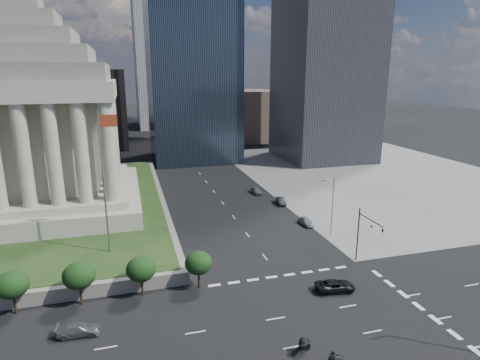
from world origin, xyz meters
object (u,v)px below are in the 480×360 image
object	(u,v)px
war_memorial	(34,103)
flagpole	(104,175)
suv_grey	(78,330)
traffic_signal_ne	(366,231)
parked_sedan_mid	(281,201)
motorcycle_trail	(301,345)
parked_sedan_far	(256,190)
street_lamp_north	(332,203)
pickup_truck	(335,286)
parked_sedan_near	(306,221)

from	to	relation	value
war_memorial	flagpole	xyz separation A→B (m)	(12.17, -24.00, -8.29)
suv_grey	traffic_signal_ne	bearing A→B (deg)	-77.17
parked_sedan_mid	motorcycle_trail	size ratio (longest dim) A/B	1.81
flagpole	parked_sedan_far	size ratio (longest dim) A/B	4.57
war_memorial	motorcycle_trail	distance (m)	61.19
parked_sedan_far	street_lamp_north	bearing A→B (deg)	-82.41
war_memorial	parked_sedan_far	world-z (taller)	war_memorial
street_lamp_north	suv_grey	xyz separation A→B (m)	(-38.09, -17.09, -5.02)
flagpole	motorcycle_trail	distance (m)	33.25
parked_sedan_mid	motorcycle_trail	world-z (taller)	motorcycle_trail
parked_sedan_mid	pickup_truck	bearing A→B (deg)	-90.95
street_lamp_north	suv_grey	size ratio (longest dim) A/B	2.26
parked_sedan_far	pickup_truck	bearing A→B (deg)	-96.61
flagpole	pickup_truck	bearing A→B (deg)	-29.75
pickup_truck	traffic_signal_ne	bearing A→B (deg)	-45.69
parked_sedan_mid	street_lamp_north	bearing A→B (deg)	-74.84
war_memorial	street_lamp_north	distance (m)	54.92
suv_grey	parked_sedan_near	xyz separation A→B (m)	(36.26, 22.59, 0.05)
war_memorial	motorcycle_trail	size ratio (longest dim) A/B	16.80
motorcycle_trail	war_memorial	bearing A→B (deg)	107.44
parked_sedan_mid	parked_sedan_far	distance (m)	9.04
war_memorial	pickup_truck	xyz separation A→B (m)	(39.26, -39.48, -20.70)
traffic_signal_ne	pickup_truck	bearing A→B (deg)	-144.41
street_lamp_north	suv_grey	world-z (taller)	street_lamp_north
street_lamp_north	war_memorial	bearing A→B (deg)	154.08
pickup_truck	parked_sedan_far	world-z (taller)	parked_sedan_far
traffic_signal_ne	street_lamp_north	size ratio (longest dim) A/B	0.80
flagpole	parked_sedan_far	xyz separation A→B (m)	(30.83, 27.60, -12.37)
flagpole	parked_sedan_far	bearing A→B (deg)	41.83
traffic_signal_ne	parked_sedan_near	bearing A→B (deg)	93.41
flagpole	street_lamp_north	size ratio (longest dim) A/B	2.00
flagpole	suv_grey	xyz separation A→B (m)	(-2.93, -16.09, -12.47)
parked_sedan_near	parked_sedan_mid	bearing A→B (deg)	88.41
street_lamp_north	pickup_truck	size ratio (longest dim) A/B	2.00
pickup_truck	suv_grey	world-z (taller)	pickup_truck
traffic_signal_ne	motorcycle_trail	size ratio (longest dim) A/B	3.45
motorcycle_trail	flagpole	bearing A→B (deg)	111.70
war_memorial	parked_sedan_mid	xyz separation A→B (m)	(45.50, -5.09, -20.71)
suv_grey	parked_sedan_far	size ratio (longest dim) A/B	1.01
parked_sedan_near	motorcycle_trail	size ratio (longest dim) A/B	1.76
flagpole	motorcycle_trail	world-z (taller)	flagpole
traffic_signal_ne	parked_sedan_far	size ratio (longest dim) A/B	1.83
suv_grey	parked_sedan_far	bearing A→B (deg)	-33.70
pickup_truck	parked_sedan_mid	size ratio (longest dim) A/B	1.19
war_memorial	street_lamp_north	bearing A→B (deg)	-25.92
war_memorial	parked_sedan_far	size ratio (longest dim) A/B	8.92
suv_grey	parked_sedan_far	xyz separation A→B (m)	(33.76, 43.69, 0.10)
suv_grey	parked_sedan_mid	world-z (taller)	parked_sedan_mid
traffic_signal_ne	war_memorial	bearing A→B (deg)	143.58
parked_sedan_near	motorcycle_trail	xyz separation A→B (m)	(-15.14, -31.49, 0.17)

